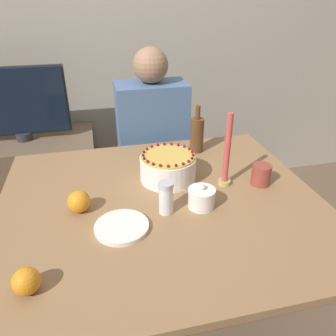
% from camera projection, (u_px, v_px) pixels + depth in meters
% --- Properties ---
extents(ground_plane, '(12.00, 12.00, 0.00)m').
position_uv_depth(ground_plane, '(163.00, 328.00, 1.64)').
color(ground_plane, brown).
extents(wall_behind, '(8.00, 0.05, 2.60)m').
position_uv_depth(wall_behind, '(117.00, 22.00, 2.22)').
color(wall_behind, '#ADA393').
rests_on(wall_behind, ground_plane).
extents(dining_table, '(1.25, 1.09, 0.77)m').
position_uv_depth(dining_table, '(162.00, 225.00, 1.33)').
color(dining_table, '#936D47').
rests_on(dining_table, ground_plane).
extents(cake, '(0.24, 0.24, 0.12)m').
position_uv_depth(cake, '(168.00, 167.00, 1.40)').
color(cake, white).
rests_on(cake, dining_table).
extents(sugar_bowl, '(0.10, 0.10, 0.10)m').
position_uv_depth(sugar_bowl, '(201.00, 198.00, 1.22)').
color(sugar_bowl, white).
rests_on(sugar_bowl, dining_table).
extents(sugar_shaker, '(0.06, 0.06, 0.13)m').
position_uv_depth(sugar_shaker, '(165.00, 198.00, 1.18)').
color(sugar_shaker, white).
rests_on(sugar_shaker, dining_table).
extents(plate_stack, '(0.19, 0.19, 0.02)m').
position_uv_depth(plate_stack, '(122.00, 227.00, 1.12)').
color(plate_stack, white).
rests_on(plate_stack, dining_table).
extents(candle, '(0.05, 0.05, 0.31)m').
position_uv_depth(candle, '(227.00, 156.00, 1.32)').
color(candle, tan).
rests_on(candle, dining_table).
extents(bottle, '(0.07, 0.07, 0.24)m').
position_uv_depth(bottle, '(197.00, 134.00, 1.63)').
color(bottle, brown).
rests_on(bottle, dining_table).
extents(cup, '(0.08, 0.08, 0.09)m').
position_uv_depth(cup, '(261.00, 175.00, 1.37)').
color(cup, '#993D33').
rests_on(cup, dining_table).
extents(orange_fruit_0, '(0.08, 0.08, 0.08)m').
position_uv_depth(orange_fruit_0, '(79.00, 202.00, 1.20)').
color(orange_fruit_0, orange).
rests_on(orange_fruit_0, dining_table).
extents(orange_fruit_1, '(0.08, 0.08, 0.08)m').
position_uv_depth(orange_fruit_1, '(26.00, 281.00, 0.87)').
color(orange_fruit_1, orange).
rests_on(orange_fruit_1, dining_table).
extents(person_man_blue_shirt, '(0.40, 0.34, 1.23)m').
position_uv_depth(person_man_blue_shirt, '(153.00, 164.00, 2.05)').
color(person_man_blue_shirt, '#595960').
rests_on(person_man_blue_shirt, ground_plane).
extents(side_cabinet, '(0.87, 0.49, 0.63)m').
position_uv_depth(side_cabinet, '(34.00, 181.00, 2.30)').
color(side_cabinet, brown).
rests_on(side_cabinet, ground_plane).
extents(tv_monitor, '(0.62, 0.10, 0.47)m').
position_uv_depth(tv_monitor, '(17.00, 103.00, 2.04)').
color(tv_monitor, '#2D2D33').
rests_on(tv_monitor, side_cabinet).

